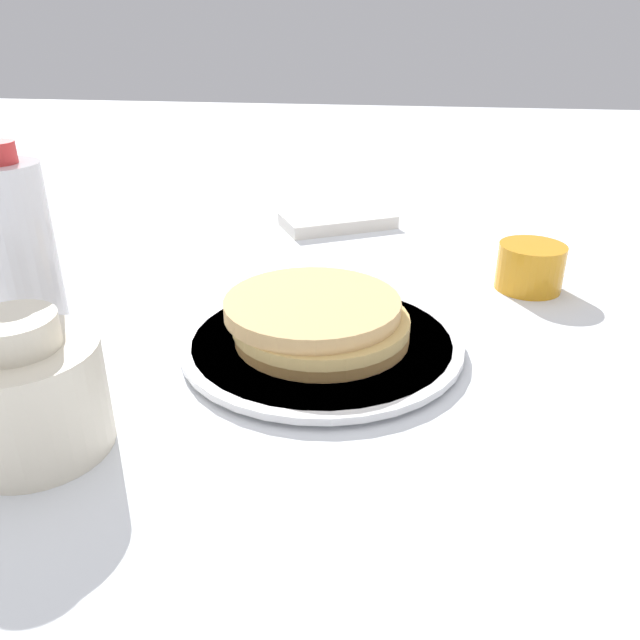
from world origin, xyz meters
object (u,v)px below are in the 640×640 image
at_px(plate, 320,343).
at_px(juice_glass, 530,267).
at_px(water_bottle_near, 21,270).
at_px(pancake_stack, 317,320).
at_px(cream_jug, 28,394).

bearing_deg(plate, juice_glass, 39.87).
xyz_separation_m(plate, water_bottle_near, (-0.26, -0.07, 0.09)).
height_order(pancake_stack, cream_jug, cream_jug).
xyz_separation_m(plate, cream_jug, (-0.20, -0.19, 0.04)).
xyz_separation_m(juice_glass, cream_jug, (-0.43, -0.39, 0.02)).
bearing_deg(water_bottle_near, cream_jug, -60.32).
bearing_deg(cream_jug, plate, 44.31).
relative_size(plate, water_bottle_near, 1.34).
height_order(plate, juice_glass, juice_glass).
relative_size(pancake_stack, cream_jug, 1.59).
relative_size(pancake_stack, water_bottle_near, 0.86).
height_order(pancake_stack, juice_glass, juice_glass).
xyz_separation_m(cream_jug, water_bottle_near, (-0.07, 0.12, 0.05)).
xyz_separation_m(plate, pancake_stack, (-0.00, -0.00, 0.03)).
bearing_deg(plate, cream_jug, -135.69).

